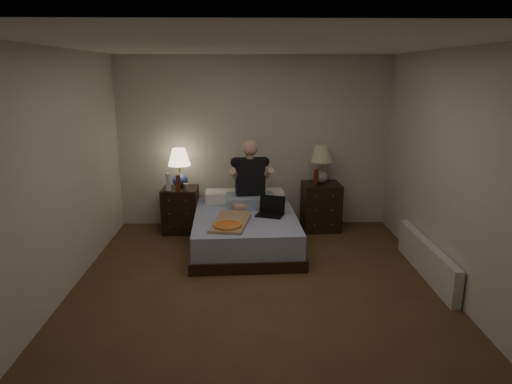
{
  "coord_description": "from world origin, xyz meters",
  "views": [
    {
      "loc": [
        -0.13,
        -4.44,
        2.27
      ],
      "look_at": [
        0.0,
        0.9,
        0.85
      ],
      "focal_mm": 32.0,
      "sensor_mm": 36.0,
      "label": 1
    }
  ],
  "objects_px": {
    "beer_bottle_left": "(178,183)",
    "beer_bottle_right": "(316,177)",
    "nightstand_left": "(181,210)",
    "person": "(250,174)",
    "lamp_right": "(321,164)",
    "water_bottle": "(168,182)",
    "pizza_box": "(228,226)",
    "bed": "(245,230)",
    "soda_can": "(186,187)",
    "nightstand_right": "(321,206)",
    "lamp_left": "(180,168)",
    "radiator": "(427,259)",
    "laptop": "(270,207)"
  },
  "relations": [
    {
      "from": "laptop",
      "to": "beer_bottle_left",
      "type": "bearing_deg",
      "value": 176.13
    },
    {
      "from": "lamp_right",
      "to": "pizza_box",
      "type": "bearing_deg",
      "value": -136.46
    },
    {
      "from": "beer_bottle_right",
      "to": "pizza_box",
      "type": "xyz_separation_m",
      "value": [
        -1.22,
        -1.13,
        -0.33
      ]
    },
    {
      "from": "person",
      "to": "water_bottle",
      "type": "bearing_deg",
      "value": 169.25
    },
    {
      "from": "nightstand_left",
      "to": "person",
      "type": "relative_size",
      "value": 0.7
    },
    {
      "from": "water_bottle",
      "to": "lamp_left",
      "type": "bearing_deg",
      "value": 57.29
    },
    {
      "from": "lamp_right",
      "to": "laptop",
      "type": "height_order",
      "value": "lamp_right"
    },
    {
      "from": "soda_can",
      "to": "pizza_box",
      "type": "distance_m",
      "value": 1.23
    },
    {
      "from": "nightstand_left",
      "to": "beer_bottle_left",
      "type": "xyz_separation_m",
      "value": [
        0.01,
        -0.15,
        0.44
      ]
    },
    {
      "from": "nightstand_right",
      "to": "pizza_box",
      "type": "distance_m",
      "value": 1.81
    },
    {
      "from": "lamp_right",
      "to": "water_bottle",
      "type": "bearing_deg",
      "value": -174.63
    },
    {
      "from": "lamp_left",
      "to": "laptop",
      "type": "distance_m",
      "value": 1.51
    },
    {
      "from": "bed",
      "to": "water_bottle",
      "type": "distance_m",
      "value": 1.3
    },
    {
      "from": "nightstand_left",
      "to": "laptop",
      "type": "relative_size",
      "value": 1.91
    },
    {
      "from": "water_bottle",
      "to": "laptop",
      "type": "bearing_deg",
      "value": -20.91
    },
    {
      "from": "bed",
      "to": "beer_bottle_right",
      "type": "xyz_separation_m",
      "value": [
        1.01,
        0.57,
        0.59
      ]
    },
    {
      "from": "bed",
      "to": "soda_can",
      "type": "xyz_separation_m",
      "value": [
        -0.83,
        0.48,
        0.48
      ]
    },
    {
      "from": "water_bottle",
      "to": "pizza_box",
      "type": "bearing_deg",
      "value": -50.42
    },
    {
      "from": "nightstand_left",
      "to": "lamp_right",
      "type": "xyz_separation_m",
      "value": [
        2.04,
        0.07,
        0.65
      ]
    },
    {
      "from": "beer_bottle_right",
      "to": "radiator",
      "type": "distance_m",
      "value": 1.95
    },
    {
      "from": "beer_bottle_left",
      "to": "beer_bottle_right",
      "type": "relative_size",
      "value": 1.0
    },
    {
      "from": "bed",
      "to": "lamp_left",
      "type": "distance_m",
      "value": 1.36
    },
    {
      "from": "lamp_right",
      "to": "soda_can",
      "type": "height_order",
      "value": "lamp_right"
    },
    {
      "from": "nightstand_left",
      "to": "beer_bottle_right",
      "type": "distance_m",
      "value": 2.0
    },
    {
      "from": "bed",
      "to": "person",
      "type": "distance_m",
      "value": 0.78
    },
    {
      "from": "pizza_box",
      "to": "lamp_right",
      "type": "bearing_deg",
      "value": 53.35
    },
    {
      "from": "beer_bottle_left",
      "to": "pizza_box",
      "type": "xyz_separation_m",
      "value": [
        0.72,
        -1.03,
        -0.28
      ]
    },
    {
      "from": "bed",
      "to": "lamp_right",
      "type": "bearing_deg",
      "value": 29.15
    },
    {
      "from": "lamp_right",
      "to": "beer_bottle_right",
      "type": "relative_size",
      "value": 2.43
    },
    {
      "from": "pizza_box",
      "to": "nightstand_left",
      "type": "bearing_deg",
      "value": 131.45
    },
    {
      "from": "pizza_box",
      "to": "radiator",
      "type": "relative_size",
      "value": 0.47
    },
    {
      "from": "bed",
      "to": "nightstand_left",
      "type": "distance_m",
      "value": 1.12
    },
    {
      "from": "soda_can",
      "to": "person",
      "type": "distance_m",
      "value": 0.94
    },
    {
      "from": "bed",
      "to": "nightstand_right",
      "type": "bearing_deg",
      "value": 28.13
    },
    {
      "from": "person",
      "to": "pizza_box",
      "type": "relative_size",
      "value": 1.22
    },
    {
      "from": "water_bottle",
      "to": "radiator",
      "type": "height_order",
      "value": "water_bottle"
    },
    {
      "from": "lamp_right",
      "to": "person",
      "type": "distance_m",
      "value": 1.07
    },
    {
      "from": "bed",
      "to": "water_bottle",
      "type": "bearing_deg",
      "value": 153.58
    },
    {
      "from": "beer_bottle_left",
      "to": "beer_bottle_right",
      "type": "xyz_separation_m",
      "value": [
        1.94,
        0.11,
        0.04
      ]
    },
    {
      "from": "person",
      "to": "lamp_right",
      "type": "bearing_deg",
      "value": 10.89
    },
    {
      "from": "soda_can",
      "to": "laptop",
      "type": "distance_m",
      "value": 1.28
    },
    {
      "from": "lamp_left",
      "to": "person",
      "type": "relative_size",
      "value": 0.6
    },
    {
      "from": "nightstand_left",
      "to": "radiator",
      "type": "relative_size",
      "value": 0.41
    },
    {
      "from": "nightstand_left",
      "to": "radiator",
      "type": "xyz_separation_m",
      "value": [
        3.0,
        -1.57,
        -0.12
      ]
    },
    {
      "from": "nightstand_left",
      "to": "radiator",
      "type": "distance_m",
      "value": 3.39
    },
    {
      "from": "soda_can",
      "to": "radiator",
      "type": "bearing_deg",
      "value": -26.36
    },
    {
      "from": "radiator",
      "to": "laptop",
      "type": "bearing_deg",
      "value": 152.71
    },
    {
      "from": "soda_can",
      "to": "bed",
      "type": "bearing_deg",
      "value": -29.93
    },
    {
      "from": "lamp_left",
      "to": "lamp_right",
      "type": "height_order",
      "value": "lamp_right"
    },
    {
      "from": "bed",
      "to": "nightstand_left",
      "type": "bearing_deg",
      "value": 144.29
    }
  ]
}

